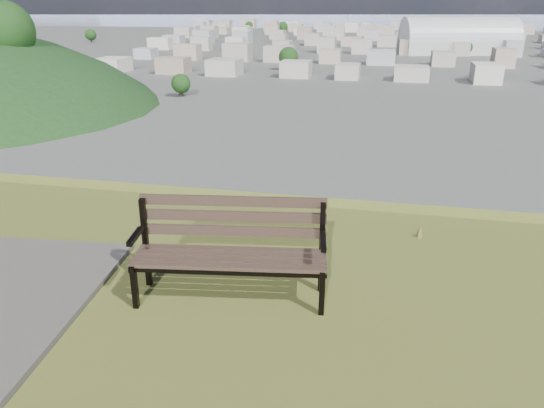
# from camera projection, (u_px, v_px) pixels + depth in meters

# --- Properties ---
(park_bench) EXTENTS (2.01, 0.90, 1.01)m
(park_bench) POSITION_uv_depth(u_px,v_px,m) (231.00, 244.00, 5.39)
(park_bench) COLOR #453428
(park_bench) RESTS_ON hilltop_mesa
(grass_tufts) EXTENTS (12.49, 7.38, 0.28)m
(grass_tufts) POSITION_uv_depth(u_px,v_px,m) (82.00, 371.00, 4.26)
(grass_tufts) COLOR brown
(grass_tufts) RESTS_ON hilltop_mesa
(arena) EXTENTS (64.39, 39.40, 25.33)m
(arena) POSITION_uv_depth(u_px,v_px,m) (458.00, 42.00, 287.51)
(arena) COLOR beige
(arena) RESTS_ON ground
(city_blocks) EXTENTS (395.00, 361.00, 7.00)m
(city_blocks) POSITION_uv_depth(u_px,v_px,m) (390.00, 36.00, 371.51)
(city_blocks) COLOR beige
(city_blocks) RESTS_ON ground
(city_trees) EXTENTS (406.52, 387.20, 9.98)m
(city_trees) POSITION_uv_depth(u_px,v_px,m) (343.00, 41.00, 307.58)
(city_trees) COLOR #332219
(city_trees) RESTS_ON ground
(bay_water) EXTENTS (2400.00, 700.00, 0.12)m
(bay_water) POSITION_uv_depth(u_px,v_px,m) (393.00, 18.00, 833.23)
(bay_water) COLOR #95A2BE
(bay_water) RESTS_ON ground
(far_hills) EXTENTS (2050.00, 340.00, 60.00)m
(far_hills) POSITION_uv_depth(u_px,v_px,m) (370.00, 0.00, 1294.21)
(far_hills) COLOR #9EA8C4
(far_hills) RESTS_ON ground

